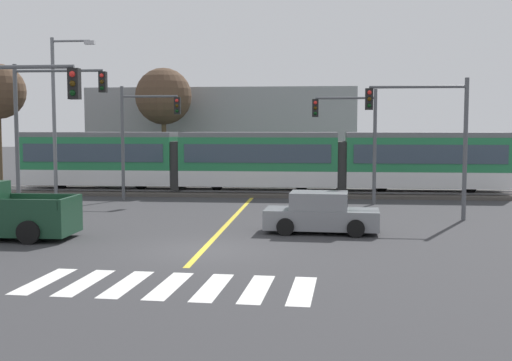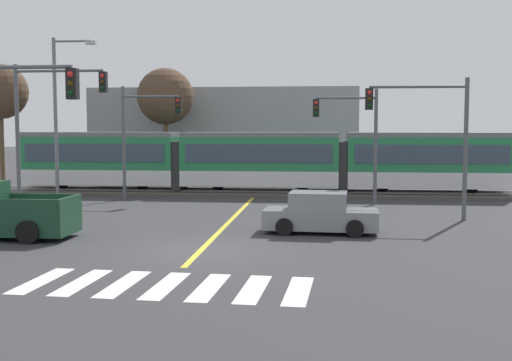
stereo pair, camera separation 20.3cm
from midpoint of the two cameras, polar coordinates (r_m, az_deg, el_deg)
The scene contains 23 objects.
ground_plane at distance 20.62m, azimuth -4.64°, elevation -6.20°, with size 200.00×200.00×0.00m, color #333335.
track_bed at distance 37.37m, azimuth 0.21°, elevation -1.09°, with size 120.00×4.00×0.18m, color #4C4742.
rail_near at distance 36.64m, azimuth 0.10°, elevation -0.99°, with size 120.00×0.08×0.10m, color #939399.
rail_far at distance 38.07m, azimuth 0.32°, elevation -0.77°, with size 120.00×0.08×0.10m, color #939399.
light_rail_tram at distance 37.19m, azimuth 0.53°, elevation 1.90°, with size 28.00×2.64×3.43m.
crosswalk_stripe_0 at distance 17.46m, azimuth -18.22°, elevation -8.44°, with size 0.56×2.80×0.01m, color silver.
crosswalk_stripe_1 at distance 17.00m, azimuth -14.88°, elevation -8.72°, with size 0.56×2.80×0.01m, color silver.
crosswalk_stripe_2 at distance 16.59m, azimuth -11.35°, elevation -8.99°, with size 0.56×2.80×0.01m, color silver.
crosswalk_stripe_3 at distance 16.25m, azimuth -7.66°, elevation -9.23°, with size 0.56×2.80×0.01m, color silver.
crosswalk_stripe_4 at distance 15.98m, azimuth -3.83°, elevation -9.44°, with size 0.56×2.80×0.01m, color silver.
crosswalk_stripe_5 at distance 15.78m, azimuth 0.13°, elevation -9.61°, with size 0.56×2.80×0.01m, color silver.
crosswalk_stripe_6 at distance 15.66m, azimuth 4.17°, elevation -9.74°, with size 0.56×2.80×0.01m, color silver.
lane_centre_line at distance 26.71m, azimuth -2.15°, elevation -3.66°, with size 0.20×17.67×0.01m, color gold.
sedan_crossing at distance 23.93m, azimuth 5.98°, elevation -2.98°, with size 4.29×2.09×1.52m.
traffic_light_far_right at distance 32.80m, azimuth 8.88°, elevation 4.54°, with size 3.25×0.38×5.81m.
traffic_light_near_left at distance 20.55m, azimuth -21.52°, elevation 4.78°, with size 3.75×0.38×6.13m.
traffic_light_mid_left at distance 29.96m, azimuth -17.97°, elevation 5.62°, with size 4.25×0.38×6.68m.
traffic_light_mid_right at distance 27.85m, azimuth 15.45°, elevation 4.78°, with size 4.25×0.38×5.96m.
traffic_light_far_left at distance 34.71m, azimuth -9.86°, elevation 4.74°, with size 3.25×0.38×6.07m.
street_lamp_west at distance 36.98m, azimuth -16.92°, elevation 6.26°, with size 2.49×0.28×8.76m.
bare_tree_far_west at distance 46.14m, azimuth -21.68°, elevation 7.32°, with size 3.66×3.66×8.09m.
bare_tree_west at distance 43.83m, azimuth -7.93°, elevation 7.38°, with size 3.79×3.79×7.86m.
building_backdrop_far at distance 48.35m, azimuth -2.53°, elevation 4.13°, with size 19.41×6.00×6.72m, color gray.
Camera 2 is at (3.87, -19.87, 3.94)m, focal length 45.00 mm.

